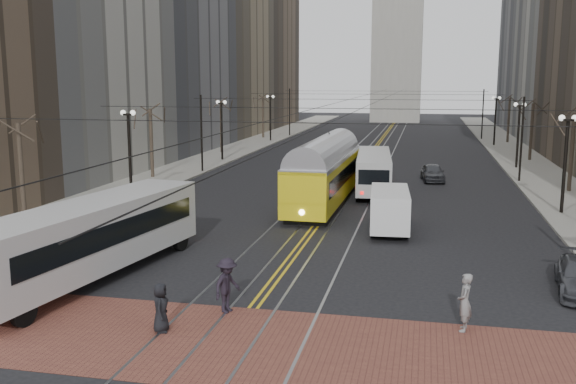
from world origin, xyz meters
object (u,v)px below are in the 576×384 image
at_px(pedestrian_b, 465,302).
at_px(streetcar, 325,178).
at_px(transit_bus, 91,241).
at_px(rear_bus, 374,173).
at_px(pedestrian_a, 161,307).
at_px(sedan_grey, 433,173).
at_px(cargo_van, 390,211).
at_px(pedestrian_d, 227,285).

bearing_deg(pedestrian_b, streetcar, -152.80).
bearing_deg(pedestrian_b, transit_bus, -93.56).
relative_size(rear_bus, pedestrian_b, 5.56).
bearing_deg(streetcar, pedestrian_b, -68.09).
bearing_deg(pedestrian_a, sedan_grey, -27.64).
height_order(sedan_grey, pedestrian_b, pedestrian_b).
height_order(sedan_grey, pedestrian_a, pedestrian_a).
relative_size(cargo_van, sedan_grey, 1.25).
xyz_separation_m(rear_bus, sedan_grey, (4.16, 5.70, -0.68)).
distance_m(cargo_van, pedestrian_a, 16.35).
xyz_separation_m(streetcar, pedestrian_d, (-0.26, -19.88, -0.71)).
bearing_deg(pedestrian_a, streetcar, -17.63).
distance_m(transit_bus, sedan_grey, 31.46).
height_order(transit_bus, pedestrian_a, transit_bus).
xyz_separation_m(transit_bus, pedestrian_d, (6.43, -2.48, -0.58)).
xyz_separation_m(cargo_van, sedan_grey, (2.34, 17.88, -0.43)).
bearing_deg(rear_bus, pedestrian_d, -101.31).
bearing_deg(streetcar, cargo_van, -55.86).
height_order(streetcar, pedestrian_a, streetcar).
distance_m(streetcar, sedan_grey, 12.98).
distance_m(pedestrian_a, pedestrian_d, 2.61).
bearing_deg(pedestrian_b, pedestrian_a, -71.09).
xyz_separation_m(transit_bus, rear_bus, (9.38, 22.69, -0.19)).
relative_size(rear_bus, cargo_van, 2.08).
height_order(pedestrian_b, pedestrian_d, pedestrian_d).
relative_size(streetcar, sedan_grey, 3.54).
bearing_deg(cargo_van, rear_bus, 94.46).
xyz_separation_m(transit_bus, pedestrian_b, (14.30, -2.48, -0.60)).
bearing_deg(transit_bus, pedestrian_b, -1.20).
bearing_deg(sedan_grey, pedestrian_d, -109.46).
distance_m(pedestrian_b, pedestrian_d, 7.86).
height_order(pedestrian_a, pedestrian_d, pedestrian_d).
height_order(streetcar, cargo_van, streetcar).
bearing_deg(streetcar, sedan_grey, 59.08).
bearing_deg(pedestrian_b, pedestrian_d, -83.72).
distance_m(cargo_van, pedestrian_b, 13.35).
relative_size(transit_bus, pedestrian_a, 7.79).
bearing_deg(cargo_van, sedan_grey, 78.51).
distance_m(rear_bus, sedan_grey, 7.09).
bearing_deg(transit_bus, streetcar, 77.59).
relative_size(pedestrian_b, pedestrian_d, 0.98).
bearing_deg(sedan_grey, pedestrian_b, -95.09).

